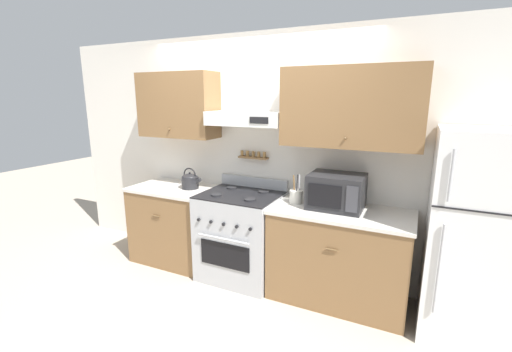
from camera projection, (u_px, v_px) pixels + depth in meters
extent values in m
plane|color=#B2A38E|center=(227.00, 289.00, 3.46)|extent=(16.00, 16.00, 0.00)
cube|color=silver|center=(256.00, 155.00, 3.78)|extent=(5.20, 0.08, 2.55)
cube|color=brown|center=(178.00, 105.00, 3.85)|extent=(0.93, 0.33, 0.71)
sphere|color=brown|center=(169.00, 129.00, 3.75)|extent=(0.02, 0.02, 0.02)
cube|color=brown|center=(351.00, 107.00, 3.04)|extent=(1.24, 0.33, 0.71)
sphere|color=brown|center=(345.00, 138.00, 2.94)|extent=(0.02, 0.02, 0.02)
cube|color=silver|center=(247.00, 119.00, 3.49)|extent=(0.81, 0.37, 0.14)
cube|color=black|center=(259.00, 120.00, 3.22)|extent=(0.19, 0.01, 0.06)
cube|color=brown|center=(253.00, 158.00, 3.71)|extent=(0.34, 0.07, 0.02)
cylinder|color=olive|center=(242.00, 153.00, 3.76)|extent=(0.03, 0.03, 0.06)
cylinder|color=olive|center=(248.00, 154.00, 3.73)|extent=(0.03, 0.03, 0.06)
cylinder|color=olive|center=(253.00, 154.00, 3.70)|extent=(0.03, 0.03, 0.06)
cylinder|color=olive|center=(259.00, 154.00, 3.67)|extent=(0.03, 0.03, 0.06)
cylinder|color=olive|center=(265.00, 155.00, 3.64)|extent=(0.03, 0.03, 0.06)
cube|color=brown|center=(176.00, 225.00, 4.03)|extent=(0.93, 0.63, 0.86)
cube|color=silver|center=(174.00, 188.00, 3.93)|extent=(0.95, 0.65, 0.03)
cylinder|color=brown|center=(156.00, 216.00, 3.69)|extent=(0.10, 0.01, 0.01)
cube|color=brown|center=(339.00, 257.00, 3.22)|extent=(1.24, 0.63, 0.86)
cube|color=silver|center=(341.00, 212.00, 3.12)|extent=(1.26, 0.65, 0.03)
cylinder|color=brown|center=(332.00, 250.00, 2.88)|extent=(0.10, 0.01, 0.01)
cube|color=#ADAFB5|center=(241.00, 236.00, 3.63)|extent=(0.80, 0.66, 0.91)
cube|color=black|center=(225.00, 255.00, 3.35)|extent=(0.54, 0.01, 0.25)
cylinder|color=#ADAFB5|center=(223.00, 239.00, 3.29)|extent=(0.56, 0.02, 0.02)
cube|color=black|center=(240.00, 195.00, 3.52)|extent=(0.80, 0.66, 0.01)
cylinder|color=#232326|center=(216.00, 195.00, 3.46)|extent=(0.11, 0.11, 0.02)
cylinder|color=#232326|center=(250.00, 200.00, 3.30)|extent=(0.11, 0.11, 0.02)
cylinder|color=#232326|center=(232.00, 188.00, 3.74)|extent=(0.11, 0.11, 0.02)
cylinder|color=#232326|center=(264.00, 192.00, 3.58)|extent=(0.11, 0.11, 0.02)
cylinder|color=black|center=(199.00, 220.00, 3.39)|extent=(0.03, 0.02, 0.03)
cylinder|color=black|center=(211.00, 222.00, 3.33)|extent=(0.03, 0.02, 0.03)
cylinder|color=black|center=(223.00, 224.00, 3.27)|extent=(0.03, 0.02, 0.03)
cylinder|color=black|center=(237.00, 227.00, 3.21)|extent=(0.03, 0.02, 0.03)
cylinder|color=black|center=(250.00, 229.00, 3.15)|extent=(0.03, 0.02, 0.03)
cube|color=#ADAFB5|center=(254.00, 182.00, 3.78)|extent=(0.80, 0.04, 0.11)
cube|color=white|center=(484.00, 238.00, 2.63)|extent=(0.80, 0.66, 1.67)
cube|color=black|center=(499.00, 214.00, 2.27)|extent=(0.80, 0.01, 0.01)
cylinder|color=#ADAFB5|center=(451.00, 176.00, 2.33)|extent=(0.02, 0.02, 0.37)
cylinder|color=#ADAFB5|center=(439.00, 270.00, 2.49)|extent=(0.02, 0.02, 0.70)
cylinder|color=#232326|center=(190.00, 183.00, 3.85)|extent=(0.19, 0.19, 0.13)
ellipsoid|color=#232326|center=(190.00, 177.00, 3.83)|extent=(0.18, 0.18, 0.07)
sphere|color=black|center=(190.00, 173.00, 3.82)|extent=(0.02, 0.02, 0.02)
cylinder|color=#232326|center=(197.00, 182.00, 3.81)|extent=(0.12, 0.04, 0.10)
torus|color=black|center=(190.00, 175.00, 3.83)|extent=(0.17, 0.01, 0.17)
cube|color=#232326|center=(336.00, 191.00, 3.15)|extent=(0.49, 0.39, 0.32)
cube|color=black|center=(324.00, 196.00, 3.00)|extent=(0.30, 0.01, 0.20)
cube|color=#38383D|center=(352.00, 199.00, 2.90)|extent=(0.10, 0.01, 0.23)
cylinder|color=silver|center=(296.00, 197.00, 3.32)|extent=(0.13, 0.13, 0.13)
cylinder|color=olive|center=(294.00, 183.00, 3.29)|extent=(0.01, 0.05, 0.16)
cylinder|color=#28282B|center=(297.00, 183.00, 3.28)|extent=(0.01, 0.04, 0.16)
cylinder|color=#B2B2B7|center=(299.00, 183.00, 3.28)|extent=(0.01, 0.03, 0.16)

